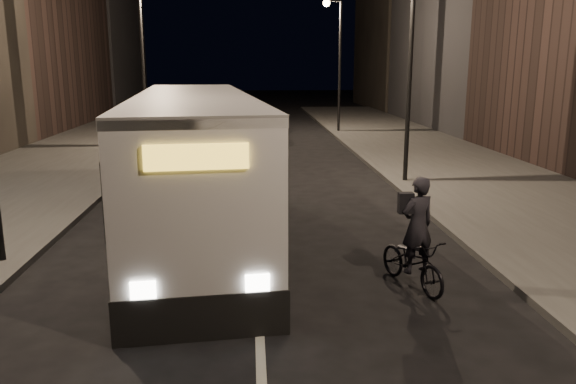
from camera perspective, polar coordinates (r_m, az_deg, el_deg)
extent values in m
plane|color=black|center=(9.19, -2.84, -15.45)|extent=(180.00, 180.00, 0.00)
cube|color=#383836|center=(24.09, 17.17, 2.04)|extent=(7.00, 70.00, 0.16)
cube|color=#383836|center=(24.02, -24.23, 1.45)|extent=(7.00, 70.00, 0.16)
cylinder|color=black|center=(20.89, 12.29, 12.02)|extent=(0.16, 0.16, 8.00)
cylinder|color=black|center=(36.54, 5.27, 12.48)|extent=(0.16, 0.16, 8.00)
cube|color=black|center=(36.67, 4.67, 18.75)|extent=(0.90, 0.08, 0.08)
sphere|color=#FFD18C|center=(36.60, 3.94, 18.62)|extent=(0.44, 0.44, 0.44)
cylinder|color=black|center=(30.59, -14.51, 12.08)|extent=(0.16, 0.16, 8.00)
cube|color=silver|center=(15.29, -9.41, 2.98)|extent=(4.14, 13.57, 3.56)
cube|color=black|center=(15.21, -9.48, 4.84)|extent=(4.18, 13.14, 1.28)
cube|color=silver|center=(15.09, -9.65, 9.45)|extent=(4.16, 13.57, 0.20)
cube|color=gold|center=(8.50, -9.28, 3.56)|extent=(1.56, 0.29, 0.39)
cylinder|color=black|center=(11.15, -16.18, -7.60)|extent=(0.50, 1.15, 1.11)
cylinder|color=black|center=(11.16, -1.74, -7.05)|extent=(0.50, 1.15, 1.11)
cylinder|color=black|center=(19.71, -13.44, 1.38)|extent=(0.50, 1.15, 1.11)
cylinder|color=black|center=(19.72, -5.35, 1.68)|extent=(0.50, 1.15, 1.11)
imported|color=black|center=(11.49, 12.52, -6.95)|extent=(1.33, 2.11, 1.04)
imported|color=black|center=(11.06, 13.01, -3.31)|extent=(0.81, 0.66, 1.90)
imported|color=black|center=(31.06, -2.15, 5.95)|extent=(1.95, 3.89, 1.27)
imported|color=#313133|center=(29.97, -6.02, 5.79)|extent=(1.70, 4.39, 1.43)
imported|color=black|center=(36.62, -1.72, 6.89)|extent=(2.04, 4.07, 1.13)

